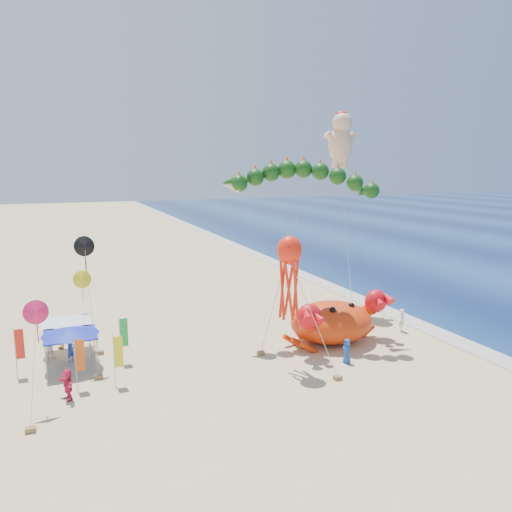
% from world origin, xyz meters
% --- Properties ---
extents(ground, '(320.00, 320.00, 0.00)m').
position_xyz_m(ground, '(0.00, 0.00, 0.00)').
color(ground, '#D1B784').
rests_on(ground, ground).
extents(foam_strip, '(320.00, 320.00, 0.00)m').
position_xyz_m(foam_strip, '(12.00, 0.00, 0.01)').
color(foam_strip, silver).
rests_on(foam_strip, ground).
extents(crab_inflatable, '(8.50, 6.52, 3.72)m').
position_xyz_m(crab_inflatable, '(3.25, -0.05, 1.64)').
color(crab_inflatable, red).
rests_on(crab_inflatable, ground).
extents(dragon_kite, '(11.46, 5.60, 12.90)m').
position_xyz_m(dragon_kite, '(1.45, 1.66, 11.64)').
color(dragon_kite, '#0F3A0F').
rests_on(dragon_kite, ground).
extents(cherub_kite, '(3.25, 7.05, 17.63)m').
position_xyz_m(cherub_kite, '(8.59, 8.22, 15.29)').
color(cherub_kite, '#EEBA91').
rests_on(cherub_kite, ground).
extents(octopus_kite, '(3.01, 3.80, 8.62)m').
position_xyz_m(octopus_kite, '(-1.80, -3.12, 6.37)').
color(octopus_kite, '#FC240D').
rests_on(octopus_kite, ground).
extents(canopy_blue, '(3.54, 3.54, 2.71)m').
position_xyz_m(canopy_blue, '(-14.82, 2.04, 2.44)').
color(canopy_blue, gray).
rests_on(canopy_blue, ground).
extents(canopy_white, '(3.44, 3.44, 2.71)m').
position_xyz_m(canopy_white, '(-14.99, 4.97, 2.44)').
color(canopy_white, gray).
rests_on(canopy_white, ground).
extents(feather_flags, '(6.79, 3.66, 3.20)m').
position_xyz_m(feather_flags, '(-14.04, -0.00, 2.01)').
color(feather_flags, gray).
rests_on(feather_flags, ground).
extents(beachgoers, '(26.59, 10.84, 1.85)m').
position_xyz_m(beachgoers, '(-10.00, 0.49, 0.87)').
color(beachgoers, '#1E3EB0').
rests_on(beachgoers, ground).
extents(small_kites, '(4.27, 13.46, 8.56)m').
position_xyz_m(small_kites, '(-14.55, 1.80, 5.36)').
color(small_kites, '#E3195A').
rests_on(small_kites, ground).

